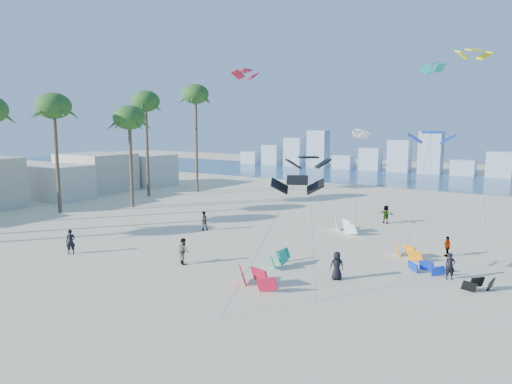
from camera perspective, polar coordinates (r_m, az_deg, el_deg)
The scene contains 10 objects.
ground at distance 29.29m, azimuth -23.25°, elevation -12.14°, with size 220.00×220.00×0.00m, color beige.
ocean at distance 90.39m, azimuth 18.25°, elevation 1.66°, with size 220.00×220.00×0.00m, color navy.
kitesurfer_near at distance 38.50m, azimuth -21.81°, elevation -5.70°, with size 0.70×0.46×1.92m, color black.
kitesurfer_mid at distance 33.77m, azimuth -8.89°, elevation -7.17°, with size 0.91×0.71×1.87m, color gray.
kitesurfers_far at distance 38.85m, azimuth 14.57°, elevation -5.34°, with size 27.39×19.63×1.85m.
grounded_kites at distance 34.79m, azimuth 10.57°, elevation -7.53°, with size 15.21×19.01×1.06m.
flying_kites at distance 40.31m, azimuth 20.31°, elevation 11.22°, with size 33.67×34.20×18.63m.
palm_row at distance 55.33m, azimuth -22.89°, elevation 9.32°, with size 8.38×44.80×15.56m.
beachfront_buildings at distance 67.55m, azimuth -24.50°, elevation 1.46°, with size 11.50×43.00×6.00m.
distant_skyline at distance 100.05m, azimuth 19.18°, elevation 4.00°, with size 85.00×3.00×8.40m.
Camera 1 is at (23.26, -14.78, 9.94)m, focal length 32.56 mm.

